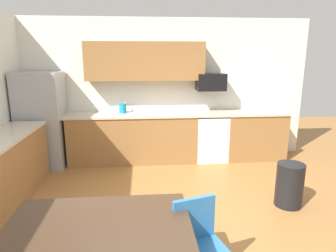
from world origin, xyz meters
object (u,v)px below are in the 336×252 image
Objects in this scene: kettle at (123,109)px; trash_bin at (289,185)px; oven_range at (210,137)px; dining_table at (99,232)px; chair_near_table at (199,242)px; refrigerator at (42,120)px; microwave at (211,82)px.

trash_bin is at bearing -40.41° from kettle.
trash_bin is at bearing -71.43° from oven_range.
chair_near_table reaches higher than dining_table.
microwave is (3.12, 0.18, 0.65)m from refrigerator.
kettle is (-1.68, -0.05, -0.49)m from microwave.
oven_range is at bearing 75.53° from chair_near_table.
dining_table is at bearing -146.88° from trash_bin.
microwave is 0.64× the size of chair_near_table.
chair_near_table is 4.25× the size of kettle.
kettle is (-2.33, 1.99, 0.72)m from trash_bin.
chair_near_table reaches higher than trash_bin.
trash_bin is (1.52, 1.42, -0.20)m from chair_near_table.
oven_range is 4.55× the size of kettle.
oven_range is 1.07× the size of chair_near_table.
kettle reaches higher than trash_bin.
trash_bin is 3.00× the size of kettle.
chair_near_table is (2.26, -3.28, -0.36)m from refrigerator.
dining_table is 2.79m from trash_bin.
dining_table is at bearing -115.10° from microwave.
microwave is (0.00, 0.10, 1.05)m from oven_range.
refrigerator is at bearing 153.80° from trash_bin.
kettle is at bearing 103.50° from chair_near_table.
microwave is at bearing 1.70° from kettle.
oven_range is at bearing 1.47° from refrigerator.
chair_near_table is (-0.87, -3.46, -1.00)m from microwave.
oven_range reaches higher than trash_bin.
chair_near_table is at bearing -104.47° from oven_range.
chair_near_table is at bearing -55.41° from refrigerator.
chair_near_table is 2.09m from trash_bin.
oven_range is at bearing 64.27° from dining_table.
oven_range is 3.47m from chair_near_table.
trash_bin is at bearing -72.28° from microwave.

